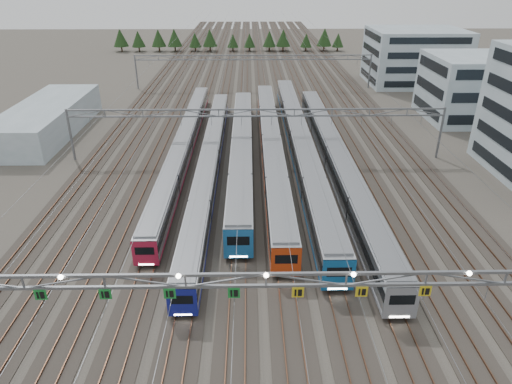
{
  "coord_description": "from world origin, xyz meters",
  "views": [
    {
      "loc": [
        -1.09,
        -25.57,
        26.91
      ],
      "look_at": [
        -0.37,
        21.33,
        3.5
      ],
      "focal_mm": 32.0,
      "sensor_mm": 36.0,
      "label": 1
    }
  ],
  "objects_px": {
    "gantry_mid": "(257,119)",
    "depot_bldg_mid": "(466,88)",
    "train_c": "(242,149)",
    "train_a": "(184,144)",
    "train_e": "(300,142)",
    "depot_bldg_north": "(414,57)",
    "gantry_near": "(265,284)",
    "train_f": "(335,158)",
    "gantry_far": "(253,61)",
    "train_d": "(271,145)",
    "train_b": "(210,160)",
    "west_shed": "(47,119)"
  },
  "relations": [
    {
      "from": "train_c",
      "to": "depot_bldg_north",
      "type": "height_order",
      "value": "depot_bldg_north"
    },
    {
      "from": "gantry_far",
      "to": "depot_bldg_mid",
      "type": "bearing_deg",
      "value": -31.74
    },
    {
      "from": "gantry_near",
      "to": "depot_bldg_mid",
      "type": "distance_m",
      "value": 72.47
    },
    {
      "from": "train_c",
      "to": "train_f",
      "type": "distance_m",
      "value": 13.97
    },
    {
      "from": "train_b",
      "to": "train_d",
      "type": "xyz_separation_m",
      "value": [
        9.0,
        5.4,
        0.21
      ]
    },
    {
      "from": "gantry_near",
      "to": "gantry_far",
      "type": "distance_m",
      "value": 85.12
    },
    {
      "from": "train_c",
      "to": "depot_bldg_north",
      "type": "xyz_separation_m",
      "value": [
        42.25,
        51.4,
        4.3
      ]
    },
    {
      "from": "train_e",
      "to": "depot_bldg_mid",
      "type": "height_order",
      "value": "depot_bldg_mid"
    },
    {
      "from": "gantry_mid",
      "to": "gantry_far",
      "type": "bearing_deg",
      "value": 90.0
    },
    {
      "from": "depot_bldg_north",
      "to": "train_b",
      "type": "bearing_deg",
      "value": -130.38
    },
    {
      "from": "depot_bldg_north",
      "to": "west_shed",
      "type": "xyz_separation_m",
      "value": [
        -76.8,
        -37.16,
        -3.96
      ]
    },
    {
      "from": "train_a",
      "to": "gantry_mid",
      "type": "bearing_deg",
      "value": -7.59
    },
    {
      "from": "train_c",
      "to": "train_e",
      "type": "height_order",
      "value": "train_c"
    },
    {
      "from": "train_e",
      "to": "depot_bldg_mid",
      "type": "relative_size",
      "value": 4.3
    },
    {
      "from": "train_f",
      "to": "depot_bldg_mid",
      "type": "xyz_separation_m",
      "value": [
        28.94,
        25.2,
        3.84
      ]
    },
    {
      "from": "gantry_mid",
      "to": "depot_bldg_mid",
      "type": "bearing_deg",
      "value": 26.63
    },
    {
      "from": "train_a",
      "to": "train_d",
      "type": "relative_size",
      "value": 0.97
    },
    {
      "from": "gantry_mid",
      "to": "gantry_near",
      "type": "bearing_deg",
      "value": -90.07
    },
    {
      "from": "train_f",
      "to": "gantry_near",
      "type": "relative_size",
      "value": 1.12
    },
    {
      "from": "train_f",
      "to": "west_shed",
      "type": "distance_m",
      "value": 51.25
    },
    {
      "from": "train_b",
      "to": "depot_bldg_mid",
      "type": "relative_size",
      "value": 3.88
    },
    {
      "from": "train_d",
      "to": "gantry_near",
      "type": "height_order",
      "value": "gantry_near"
    },
    {
      "from": "train_a",
      "to": "depot_bldg_north",
      "type": "relative_size",
      "value": 2.76
    },
    {
      "from": "train_a",
      "to": "gantry_far",
      "type": "distance_m",
      "value": 45.15
    },
    {
      "from": "depot_bldg_north",
      "to": "train_d",
      "type": "bearing_deg",
      "value": -127.29
    },
    {
      "from": "train_a",
      "to": "train_c",
      "type": "distance_m",
      "value": 9.48
    },
    {
      "from": "train_c",
      "to": "depot_bldg_mid",
      "type": "distance_m",
      "value": 47.77
    },
    {
      "from": "train_b",
      "to": "depot_bldg_mid",
      "type": "height_order",
      "value": "depot_bldg_mid"
    },
    {
      "from": "gantry_far",
      "to": "train_b",
      "type": "bearing_deg",
      "value": -97.68
    },
    {
      "from": "train_b",
      "to": "train_f",
      "type": "bearing_deg",
      "value": -0.06
    },
    {
      "from": "train_a",
      "to": "gantry_near",
      "type": "xyz_separation_m",
      "value": [
        11.2,
        -41.62,
        5.19
      ]
    },
    {
      "from": "train_a",
      "to": "train_f",
      "type": "relative_size",
      "value": 0.96
    },
    {
      "from": "train_b",
      "to": "train_c",
      "type": "height_order",
      "value": "train_c"
    },
    {
      "from": "train_a",
      "to": "train_e",
      "type": "xyz_separation_m",
      "value": [
        18.0,
        -0.05,
        0.3
      ]
    },
    {
      "from": "train_b",
      "to": "depot_bldg_mid",
      "type": "distance_m",
      "value": 53.42
    },
    {
      "from": "train_b",
      "to": "train_c",
      "type": "relative_size",
      "value": 1.18
    },
    {
      "from": "train_c",
      "to": "train_f",
      "type": "relative_size",
      "value": 0.83
    },
    {
      "from": "train_d",
      "to": "west_shed",
      "type": "bearing_deg",
      "value": 162.37
    },
    {
      "from": "train_e",
      "to": "depot_bldg_north",
      "type": "bearing_deg",
      "value": 55.56
    },
    {
      "from": "train_e",
      "to": "gantry_near",
      "type": "height_order",
      "value": "gantry_near"
    },
    {
      "from": "gantry_near",
      "to": "depot_bldg_north",
      "type": "distance_m",
      "value": 98.55
    },
    {
      "from": "gantry_far",
      "to": "depot_bldg_north",
      "type": "height_order",
      "value": "depot_bldg_north"
    },
    {
      "from": "train_f",
      "to": "gantry_mid",
      "type": "height_order",
      "value": "gantry_mid"
    },
    {
      "from": "train_b",
      "to": "depot_bldg_mid",
      "type": "bearing_deg",
      "value": 28.21
    },
    {
      "from": "gantry_near",
      "to": "depot_bldg_north",
      "type": "bearing_deg",
      "value": 66.02
    },
    {
      "from": "train_d",
      "to": "gantry_near",
      "type": "distance_m",
      "value": 40.85
    },
    {
      "from": "west_shed",
      "to": "gantry_near",
      "type": "bearing_deg",
      "value": -55.2
    },
    {
      "from": "depot_bldg_mid",
      "to": "train_a",
      "type": "bearing_deg",
      "value": -160.07
    },
    {
      "from": "train_d",
      "to": "west_shed",
      "type": "relative_size",
      "value": 2.08
    },
    {
      "from": "train_b",
      "to": "train_f",
      "type": "relative_size",
      "value": 0.98
    }
  ]
}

